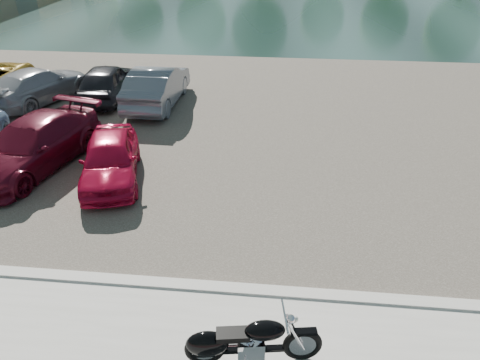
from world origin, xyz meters
name	(u,v)px	position (x,y,z in m)	size (l,w,h in m)	color
kerb	(203,287)	(0.00, 2.00, 0.07)	(60.00, 0.30, 0.14)	#B2AEA8
parking_lot	(245,122)	(0.00, 11.00, 0.02)	(60.00, 18.00, 0.04)	#403C34
motorcycle	(241,342)	(0.96, 0.25, 0.56)	(2.32, 0.80, 1.05)	black
car_3	(33,145)	(-5.97, 6.78, 0.76)	(2.03, 4.98, 1.45)	#540C1D
car_4	(110,158)	(-3.42, 6.29, 0.70)	(1.55, 3.85, 1.31)	#A90B2F
car_7	(38,85)	(-8.56, 12.26, 0.73)	(1.92, 4.73, 1.37)	#95969D
car_8	(106,82)	(-5.91, 12.86, 0.76)	(1.71, 4.25, 1.45)	black
car_9	(157,86)	(-3.66, 12.43, 0.81)	(1.64, 4.69, 1.55)	slate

